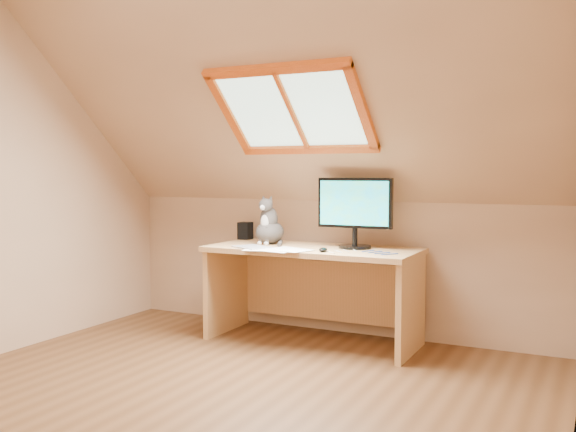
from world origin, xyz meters
The scene contains 10 objects.
ground centered at (0.00, 0.00, 0.00)m, with size 3.50×3.50×0.00m, color brown.
room_shell centered at (0.00, -0.09, 1.43)m, with size 3.52×3.52×2.41m.
desk centered at (-0.01, 1.45, 0.47)m, with size 1.50×0.66×0.68m.
monitor centered at (0.28, 1.45, 0.97)m, with size 0.54×0.23×0.49m.
cat centered at (-0.38, 1.43, 0.82)m, with size 0.22×0.26×0.37m.
desk_speaker centered at (-0.71, 1.63, 0.75)m, with size 0.09×0.09×0.14m, color black.
graphics_tablet centered at (-0.37, 1.15, 0.69)m, with size 0.26×0.18×0.01m, color #B2B2B7.
mouse centered at (0.16, 1.17, 0.70)m, with size 0.05×0.09×0.03m, color black.
papers centered at (-0.13, 1.12, 0.69)m, with size 0.35×0.30×0.01m.
cables centered at (0.42, 1.26, 0.69)m, with size 0.51×0.26×0.01m.
Camera 1 is at (1.85, -2.75, 1.22)m, focal length 40.00 mm.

